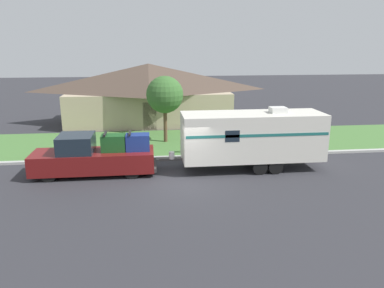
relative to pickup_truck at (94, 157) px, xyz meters
The scene contains 8 objects.
ground_plane 4.65m from the pickup_truck, 20.47° to the right, with size 120.00×120.00×0.00m, color #2D2D33.
curb_strip 4.86m from the pickup_truck, 26.79° to the left, with size 80.00×0.30×0.14m.
lawn_strip 7.26m from the pickup_truck, 53.67° to the left, with size 80.00×7.00×0.03m.
house_across_street 13.01m from the pickup_truck, 77.49° to the left, with size 13.75×6.67×4.76m.
pickup_truck is the anchor object (origin of this frame).
travel_trailer 7.98m from the pickup_truck, ahead, with size 8.36×2.28×3.18m.
mailbox 5.97m from the pickup_truck, 29.57° to the left, with size 0.48×0.20×1.38m.
tree_in_yard 7.38m from the pickup_truck, 57.47° to the left, with size 2.38×2.38×4.32m.
Camera 1 is at (-1.55, -16.42, 6.25)m, focal length 35.00 mm.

